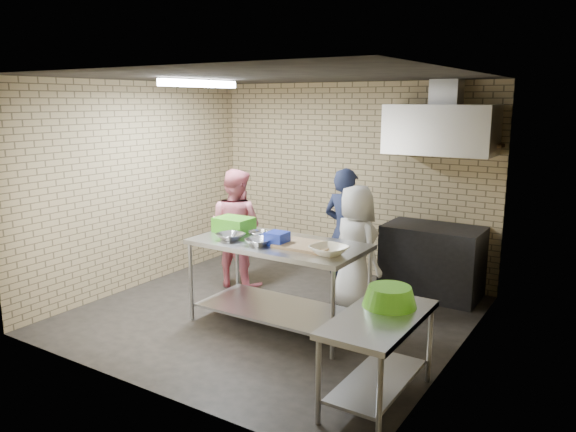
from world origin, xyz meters
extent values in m
plane|color=black|center=(0.00, 0.00, 0.00)|extent=(4.20, 4.20, 0.00)
plane|color=black|center=(0.00, 0.00, 2.70)|extent=(4.20, 4.20, 0.00)
cube|color=tan|center=(0.00, 2.00, 1.35)|extent=(4.20, 0.06, 2.70)
cube|color=tan|center=(0.00, -2.00, 1.35)|extent=(4.20, 0.06, 2.70)
cube|color=tan|center=(-2.10, 0.00, 1.35)|extent=(0.06, 4.00, 2.70)
cube|color=tan|center=(2.10, 0.00, 1.35)|extent=(0.06, 4.00, 2.70)
cube|color=silver|center=(0.23, -0.20, 0.47)|extent=(1.89, 0.95, 0.95)
cube|color=silver|center=(1.80, -1.10, 0.38)|extent=(0.60, 1.20, 0.75)
cube|color=black|center=(1.35, 1.65, 0.45)|extent=(1.20, 0.70, 0.90)
cube|color=silver|center=(1.35, 1.70, 2.10)|extent=(1.30, 0.60, 0.60)
cube|color=#A5A8AD|center=(1.35, 1.85, 2.55)|extent=(0.35, 0.30, 0.30)
cube|color=#3F2B19|center=(1.65, 1.89, 1.92)|extent=(0.80, 0.20, 0.04)
cube|color=white|center=(-1.00, 0.00, 2.64)|extent=(0.10, 1.25, 0.08)
cube|color=green|center=(-0.47, -0.08, 1.03)|extent=(0.42, 0.32, 0.17)
cube|color=#1A33C7|center=(0.28, -0.30, 1.02)|extent=(0.21, 0.21, 0.14)
cube|color=tan|center=(0.58, -0.22, 0.96)|extent=(0.58, 0.44, 0.03)
imported|color=#ADAFB4|center=(-0.27, -0.40, 0.98)|extent=(0.35, 0.35, 0.07)
imported|color=silver|center=(-0.07, -0.15, 0.98)|extent=(0.27, 0.27, 0.07)
imported|color=silver|center=(0.13, -0.42, 0.98)|extent=(0.33, 0.33, 0.07)
imported|color=#F1E4C0|center=(0.93, -0.35, 0.99)|extent=(0.43, 0.43, 0.09)
cylinder|color=#B22619|center=(1.40, 1.89, 2.03)|extent=(0.07, 0.07, 0.18)
cylinder|color=green|center=(1.80, 1.89, 2.02)|extent=(0.06, 0.06, 0.15)
imported|color=black|center=(0.41, 1.04, 0.82)|extent=(0.64, 0.45, 1.64)
imported|color=pink|center=(-0.99, 0.63, 0.79)|extent=(0.79, 0.63, 1.58)
imported|color=silver|center=(0.73, 0.71, 0.75)|extent=(0.87, 0.76, 1.49)
camera|label=1|loc=(3.42, -5.02, 2.45)|focal=34.43mm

